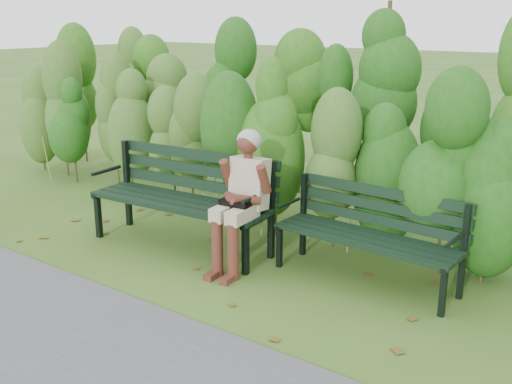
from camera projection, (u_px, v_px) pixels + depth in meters
The scene contains 7 objects.
ground at pixel (235, 274), 5.83m from camera, with size 80.00×80.00×0.00m, color #3A5418.
footpath at pixel (39, 380), 4.11m from camera, with size 60.00×2.50×0.01m, color #474749.
hedge_band at pixel (332, 120), 6.92m from camera, with size 11.04×1.67×2.42m.
leaf_litter at pixel (302, 284), 5.60m from camera, with size 5.23×2.18×0.01m.
bench_left at pixel (186, 191), 6.43m from camera, with size 2.10×0.83×1.03m.
bench_right at pixel (371, 228), 5.59m from camera, with size 1.77×0.64×0.88m.
seated_woman at pixel (242, 191), 5.79m from camera, with size 0.53×0.77×1.37m.
Camera 1 is at (3.31, -4.23, 2.41)m, focal length 42.00 mm.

